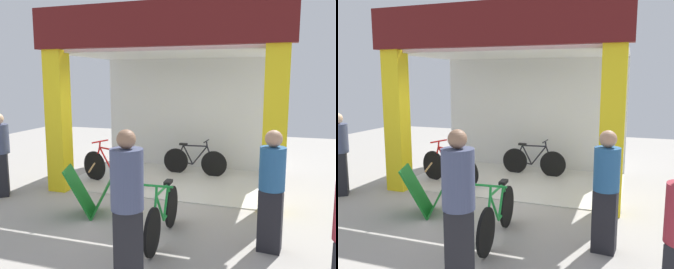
% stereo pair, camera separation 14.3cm
% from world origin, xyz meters
% --- Properties ---
extents(ground_plane, '(17.15, 17.15, 0.00)m').
position_xyz_m(ground_plane, '(0.00, 0.00, 0.00)').
color(ground_plane, '#9E9991').
rests_on(ground_plane, ground).
extents(shop_facade, '(4.77, 3.05, 3.58)m').
position_xyz_m(shop_facade, '(0.00, 1.36, 1.90)').
color(shop_facade, beige).
rests_on(shop_facade, ground).
extents(bicycle_inside_0, '(1.54, 0.42, 0.85)m').
position_xyz_m(bicycle_inside_0, '(0.24, 1.96, 0.34)').
color(bicycle_inside_0, black).
rests_on(bicycle_inside_0, ground).
extents(bicycle_inside_1, '(1.61, 0.61, 0.92)m').
position_xyz_m(bicycle_inside_1, '(-1.29, 0.66, 0.37)').
color(bicycle_inside_1, black).
rests_on(bicycle_inside_1, ground).
extents(bicycle_parked_0, '(0.45, 1.63, 0.89)m').
position_xyz_m(bicycle_parked_0, '(0.66, -1.58, 0.36)').
color(bicycle_parked_0, black).
rests_on(bicycle_parked_0, ground).
extents(sandwich_board_sign, '(1.01, 0.84, 0.83)m').
position_xyz_m(sandwich_board_sign, '(-0.77, -1.03, 0.41)').
color(sandwich_board_sign, '#197226').
rests_on(sandwich_board_sign, ground).
extents(pedestrian_0, '(0.51, 0.57, 1.62)m').
position_xyz_m(pedestrian_0, '(-2.97, -0.68, 0.84)').
color(pedestrian_0, black).
rests_on(pedestrian_0, ground).
extents(pedestrian_1, '(0.47, 0.47, 1.76)m').
position_xyz_m(pedestrian_1, '(0.71, -2.87, 0.92)').
color(pedestrian_1, black).
rests_on(pedestrian_1, ground).
extents(pedestrian_3, '(0.37, 0.37, 1.63)m').
position_xyz_m(pedestrian_3, '(2.12, -1.45, 0.84)').
color(pedestrian_3, black).
rests_on(pedestrian_3, ground).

